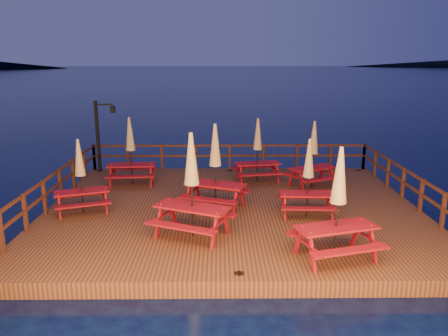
# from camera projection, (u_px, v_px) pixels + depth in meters

# --- Properties ---
(ground) EXTENTS (500.00, 500.00, 0.00)m
(ground) POSITION_uv_depth(u_px,v_px,m) (233.00, 217.00, 14.43)
(ground) COLOR black
(ground) RESTS_ON ground
(deck) EXTENTS (12.00, 10.00, 0.40)m
(deck) POSITION_uv_depth(u_px,v_px,m) (233.00, 212.00, 14.38)
(deck) COLOR #402614
(deck) RESTS_ON ground
(deck_piles) EXTENTS (11.44, 9.44, 1.40)m
(deck_piles) POSITION_uv_depth(u_px,v_px,m) (233.00, 226.00, 14.50)
(deck_piles) COLOR #381B12
(deck_piles) RESTS_ON ground
(railing) EXTENTS (11.80, 9.75, 1.10)m
(railing) POSITION_uv_depth(u_px,v_px,m) (231.00, 170.00, 15.86)
(railing) COLOR #381B12
(railing) RESTS_ON deck
(lamp_post) EXTENTS (0.85, 0.18, 3.00)m
(lamp_post) POSITION_uv_depth(u_px,v_px,m) (101.00, 130.00, 18.24)
(lamp_post) COLOR black
(lamp_post) RESTS_ON deck
(picnic_table_0) EXTENTS (2.20, 2.06, 2.49)m
(picnic_table_0) POSITION_uv_depth(u_px,v_px,m) (313.00, 153.00, 16.17)
(picnic_table_0) COLOR maroon
(picnic_table_0) RESTS_ON deck
(picnic_table_1) EXTENTS (2.30, 2.06, 2.77)m
(picnic_table_1) POSITION_uv_depth(u_px,v_px,m) (338.00, 202.00, 10.27)
(picnic_table_1) COLOR maroon
(picnic_table_1) RESTS_ON deck
(picnic_table_2) EXTENTS (2.37, 2.17, 2.75)m
(picnic_table_2) POSITION_uv_depth(u_px,v_px,m) (215.00, 165.00, 13.80)
(picnic_table_2) COLOR maroon
(picnic_table_2) RESTS_ON deck
(picnic_table_3) EXTENTS (1.89, 1.59, 2.58)m
(picnic_table_3) POSITION_uv_depth(u_px,v_px,m) (131.00, 150.00, 16.51)
(picnic_table_3) COLOR maroon
(picnic_table_3) RESTS_ON deck
(picnic_table_4) EXTENTS (2.50, 2.32, 2.86)m
(picnic_table_4) POSITION_uv_depth(u_px,v_px,m) (192.00, 184.00, 11.57)
(picnic_table_4) COLOR maroon
(picnic_table_4) RESTS_ON deck
(picnic_table_5) EXTENTS (1.99, 1.82, 2.34)m
(picnic_table_5) POSITION_uv_depth(u_px,v_px,m) (80.00, 175.00, 13.47)
(picnic_table_5) COLOR maroon
(picnic_table_5) RESTS_ON deck
(picnic_table_6) EXTENTS (1.75, 1.47, 2.41)m
(picnic_table_6) POSITION_uv_depth(u_px,v_px,m) (308.00, 176.00, 13.16)
(picnic_table_6) COLOR maroon
(picnic_table_6) RESTS_ON deck
(picnic_table_7) EXTENTS (1.96, 1.71, 2.49)m
(picnic_table_7) POSITION_uv_depth(u_px,v_px,m) (258.00, 149.00, 16.86)
(picnic_table_7) COLOR maroon
(picnic_table_7) RESTS_ON deck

